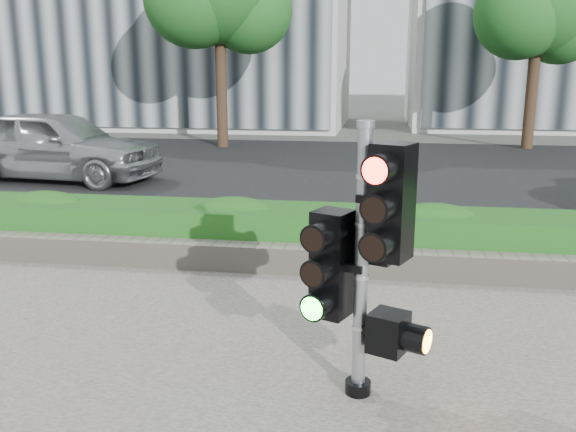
{
  "coord_description": "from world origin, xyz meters",
  "views": [
    {
      "loc": [
        0.78,
        -5.43,
        2.55
      ],
      "look_at": [
        -0.15,
        0.6,
        1.08
      ],
      "focal_mm": 38.0,
      "sensor_mm": 36.0,
      "label": 1
    }
  ],
  "objects": [
    {
      "name": "ground",
      "position": [
        0.0,
        0.0,
        0.0
      ],
      "size": [
        120.0,
        120.0,
        0.0
      ],
      "primitive_type": "plane",
      "color": "#51514C",
      "rests_on": "ground"
    },
    {
      "name": "road",
      "position": [
        0.0,
        10.0,
        0.01
      ],
      "size": [
        60.0,
        13.0,
        0.02
      ],
      "primitive_type": "cube",
      "color": "black",
      "rests_on": "ground"
    },
    {
      "name": "curb",
      "position": [
        0.0,
        3.15,
        0.06
      ],
      "size": [
        60.0,
        0.25,
        0.12
      ],
      "primitive_type": "cube",
      "color": "gray",
      "rests_on": "ground"
    },
    {
      "name": "stone_wall",
      "position": [
        0.0,
        1.9,
        0.2
      ],
      "size": [
        12.0,
        0.32,
        0.34
      ],
      "primitive_type": "cube",
      "color": "gray",
      "rests_on": "sidewalk"
    },
    {
      "name": "hedge",
      "position": [
        0.0,
        2.55,
        0.37
      ],
      "size": [
        12.0,
        1.0,
        0.68
      ],
      "primitive_type": "cube",
      "color": "green",
      "rests_on": "sidewalk"
    },
    {
      "name": "tree_right",
      "position": [
        5.48,
        15.55,
        4.48
      ],
      "size": [
        4.1,
        3.58,
        6.53
      ],
      "color": "black",
      "rests_on": "ground"
    },
    {
      "name": "traffic_signal",
      "position": [
        0.7,
        -0.97,
        1.23
      ],
      "size": [
        0.8,
        0.68,
        2.16
      ],
      "rotation": [
        0.0,
        0.0,
        -0.41
      ],
      "color": "black",
      "rests_on": "sidewalk"
    },
    {
      "name": "car_silver",
      "position": [
        -6.65,
        7.66,
        0.85
      ],
      "size": [
        5.03,
        2.46,
        1.65
      ],
      "primitive_type": "imported",
      "rotation": [
        0.0,
        0.0,
        1.46
      ],
      "color": "#A1A3A8",
      "rests_on": "road"
    }
  ]
}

